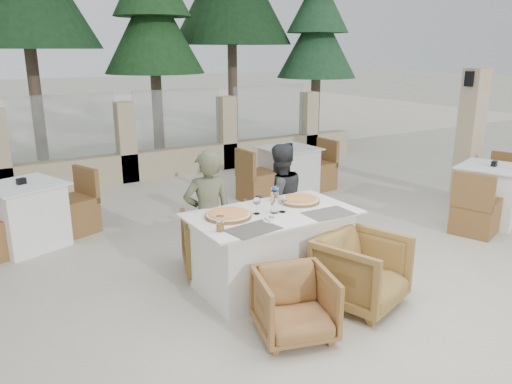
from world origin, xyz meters
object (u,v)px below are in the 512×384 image
diner_right (279,201)px  bg_table_a (26,216)px  dining_table (272,250)px  wine_glass_centre (257,205)px  diner_left (208,216)px  beer_glass_left (220,224)px  olive_dish (272,219)px  beer_glass_right (275,194)px  armchair_near_left (295,305)px  bg_table_b (289,171)px  wine_glass_near (282,203)px  water_bottle (275,200)px  armchair_far_right (277,227)px  pizza_right (299,200)px  pizza_left (228,214)px  armchair_near_right (361,271)px  bg_table_c (490,194)px  armchair_far_left (217,242)px

diner_right → bg_table_a: size_ratio=0.79×
dining_table → wine_glass_centre: wine_glass_centre is taller
diner_left → bg_table_a: 2.41m
beer_glass_left → olive_dish: size_ratio=1.24×
beer_glass_right → diner_left: diner_left is taller
beer_glass_left → armchair_near_left: 0.92m
bg_table_b → olive_dish: bearing=-130.8°
beer_glass_right → diner_right: size_ratio=0.12×
wine_glass_near → diner_left: bearing=135.1°
water_bottle → wine_glass_centre: size_ratio=1.40×
bg_table_a → beer_glass_right: bearing=-64.2°
olive_dish → armchair_far_right: 1.26m
beer_glass_right → armchair_near_left: 1.40m
pizza_right → pizza_left: bearing=-177.2°
armchair_far_right → armchair_near_right: 1.46m
water_bottle → wine_glass_near: 0.09m
beer_glass_right → armchair_far_right: size_ratio=0.23×
dining_table → beer_glass_left: 0.82m
wine_glass_centre → beer_glass_left: bearing=-155.5°
armchair_near_left → diner_left: diner_left is taller
pizza_right → armchair_near_right: (0.08, -0.86, -0.47)m
armchair_far_right → diner_left: diner_left is taller
water_bottle → diner_left: bearing=132.1°
armchair_near_left → armchair_near_right: armchair_near_right is taller
wine_glass_near → bg_table_c: bearing=2.2°
dining_table → bg_table_b: same height
olive_dish → diner_right: 1.05m
olive_dish → bg_table_c: (3.73, 0.29, -0.41)m
armchair_far_left → armchair_far_right: bearing=-152.3°
dining_table → pizza_right: pizza_right is taller
wine_glass_centre → diner_left: 0.57m
bg_table_c → wine_glass_near: bearing=163.1°
pizza_left → olive_dish: 0.41m
beer_glass_right → armchair_near_left: (-0.56, -1.15, -0.57)m
armchair_far_left → diner_right: diner_right is taller
diner_left → bg_table_a: diner_left is taller
diner_left → bg_table_c: (4.04, -0.40, -0.29)m
pizza_left → diner_left: 0.42m
pizza_left → armchair_far_left: pizza_left is taller
olive_dish → armchair_far_left: 0.94m
olive_dish → wine_glass_centre: bearing=92.1°
armchair_far_right → armchair_near_left: 1.80m
wine_glass_near → diner_right: diner_right is taller
water_bottle → bg_table_a: 3.11m
pizza_left → armchair_far_right: size_ratio=0.66×
beer_glass_left → diner_right: 1.42m
armchair_near_right → bg_table_c: bg_table_c is taller
pizza_right → diner_left: bearing=157.5°
diner_left → olive_dish: bearing=124.6°
olive_dish → bg_table_a: olive_dish is taller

